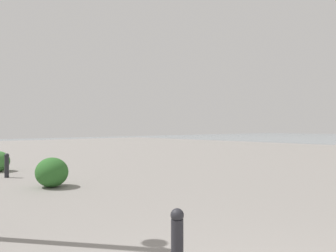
# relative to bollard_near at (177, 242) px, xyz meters

# --- Properties ---
(bollard_near) EXTENTS (0.13, 0.13, 0.68)m
(bollard_near) POSITION_rel_bollard_near_xyz_m (0.00, 0.00, 0.00)
(bollard_near) COLOR #232328
(bollard_near) RESTS_ON ground
(bollard_mid) EXTENTS (0.13, 0.13, 0.71)m
(bollard_mid) POSITION_rel_bollard_near_xyz_m (7.59, -0.49, 0.01)
(bollard_mid) COLOR #232328
(bollard_mid) RESTS_ON ground
(shrub_low) EXTENTS (0.85, 0.76, 0.72)m
(shrub_low) POSITION_rel_bollard_near_xyz_m (5.32, -0.91, 0.00)
(shrub_low) COLOR #2D6628
(shrub_low) RESTS_ON ground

